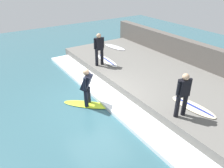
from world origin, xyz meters
The scene contains 11 objects.
ground_plane centered at (0.00, 0.00, 0.00)m, with size 28.00×28.00×0.00m, color #335B66.
concrete_ledge centered at (3.35, 0.00, 0.23)m, with size 4.40×11.89×0.46m, color #66635E.
back_wall centered at (5.80, 0.00, 0.80)m, with size 0.50×12.48×1.59m, color #544F49.
wave_foam_crest centered at (0.62, 0.00, 0.07)m, with size 1.05×11.30×0.14m, color silver.
surfboard_riding centered at (-0.35, 0.12, 0.03)m, with size 1.78×1.77×0.06m.
surfer_riding centered at (-0.35, 0.12, 0.90)m, with size 0.60×0.60×1.52m.
surfer_waiting_near centered at (1.60, 2.50, 1.39)m, with size 0.56×0.27×1.64m.
surfboard_waiting_near centered at (2.20, 2.73, 0.49)m, with size 0.63×2.08×0.07m.
surfer_waiting_far centered at (1.63, -2.78, 1.34)m, with size 0.52×0.31×1.56m.
surfboard_waiting_far centered at (2.41, -2.72, 0.49)m, with size 0.72×1.79×0.07m.
surfboard_spare centered at (3.83, 4.41, 0.49)m, with size 0.83×1.77×0.06m.
Camera 1 is at (-3.59, -6.57, 4.86)m, focal length 35.00 mm.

